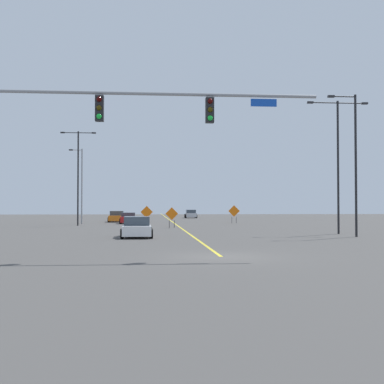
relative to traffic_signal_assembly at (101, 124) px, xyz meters
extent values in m
plane|color=#4C4947|center=(4.93, 0.01, -5.43)|extent=(200.18, 200.18, 0.00)
cube|color=yellow|center=(4.93, 55.62, -5.43)|extent=(0.16, 111.21, 0.01)
cylinder|color=gray|center=(2.19, 0.01, 1.28)|extent=(13.58, 0.14, 0.14)
cube|color=black|center=(-0.07, 0.01, 0.64)|extent=(0.34, 0.32, 1.05)
sphere|color=#3A0503|center=(-0.07, -0.16, 0.99)|extent=(0.22, 0.22, 0.22)
sphere|color=#3C3106|center=(-0.07, -0.16, 0.64)|extent=(0.22, 0.22, 0.22)
sphere|color=green|center=(-0.07, -0.16, 0.29)|extent=(0.22, 0.22, 0.22)
cube|color=black|center=(4.45, 0.01, 0.64)|extent=(0.34, 0.32, 1.05)
sphere|color=#3A0503|center=(4.45, -0.16, 0.99)|extent=(0.22, 0.22, 0.22)
sphere|color=#3C3106|center=(4.45, -0.16, 0.64)|extent=(0.22, 0.22, 0.22)
sphere|color=green|center=(4.45, -0.16, 0.29)|extent=(0.22, 0.22, 0.22)
cube|color=#1447B7|center=(6.73, 0.01, 0.99)|extent=(1.10, 0.03, 0.32)
cylinder|color=black|center=(16.01, 15.93, -0.46)|extent=(0.16, 0.16, 9.95)
cylinder|color=black|center=(14.96, 15.93, 4.37)|extent=(2.10, 0.08, 0.08)
cube|color=#262628|center=(13.92, 15.93, 4.37)|extent=(0.44, 0.24, 0.14)
cylinder|color=black|center=(17.06, 15.93, 4.37)|extent=(2.10, 0.08, 0.08)
cube|color=#262628|center=(18.11, 15.93, 4.37)|extent=(0.44, 0.24, 0.14)
cylinder|color=black|center=(-5.49, 33.04, -0.48)|extent=(0.16, 0.16, 9.90)
cylinder|color=black|center=(-6.30, 33.04, 4.32)|extent=(1.62, 0.08, 0.08)
cube|color=#262628|center=(-7.11, 33.04, 4.32)|extent=(0.44, 0.24, 0.14)
cylinder|color=black|center=(-4.69, 33.04, 4.32)|extent=(1.62, 0.08, 0.08)
cube|color=#262628|center=(-3.88, 33.04, 4.32)|extent=(0.44, 0.24, 0.14)
cylinder|color=gray|center=(-5.85, 38.81, -1.08)|extent=(0.16, 0.16, 8.71)
cylinder|color=gray|center=(-6.49, 38.81, 3.13)|extent=(1.27, 0.08, 0.08)
cube|color=#262628|center=(-7.12, 38.81, 3.13)|extent=(0.44, 0.24, 0.14)
cylinder|color=black|center=(15.93, 12.47, -0.60)|extent=(0.16, 0.16, 9.67)
cylinder|color=black|center=(15.08, 12.47, 4.08)|extent=(1.69, 0.08, 0.08)
cube|color=#262628|center=(14.24, 12.47, 4.08)|extent=(0.44, 0.24, 0.14)
cube|color=orange|center=(1.68, 34.89, -4.04)|extent=(1.34, 0.18, 1.34)
cylinder|color=black|center=(1.42, 34.86, -5.08)|extent=(0.05, 0.05, 0.71)
cylinder|color=black|center=(1.94, 34.91, -5.08)|extent=(0.05, 0.05, 0.71)
cube|color=orange|center=(12.14, 39.59, -3.99)|extent=(1.39, 0.04, 1.39)
cylinder|color=black|center=(11.87, 39.59, -5.07)|extent=(0.05, 0.05, 0.73)
cylinder|color=black|center=(12.41, 39.59, -5.07)|extent=(0.05, 0.05, 0.73)
cube|color=orange|center=(4.08, 27.00, -4.10)|extent=(1.21, 0.18, 1.21)
cylinder|color=black|center=(3.84, 27.03, -5.08)|extent=(0.05, 0.05, 0.71)
cylinder|color=black|center=(4.31, 26.97, -5.08)|extent=(0.05, 0.05, 0.71)
cube|color=#B7BABF|center=(8.94, 64.59, -4.93)|extent=(1.80, 3.84, 0.68)
cube|color=#333D47|center=(8.94, 64.40, -4.32)|extent=(1.60, 2.14, 0.55)
cylinder|color=black|center=(9.83, 65.92, -5.11)|extent=(0.23, 0.64, 0.64)
cylinder|color=black|center=(8.08, 65.94, -5.11)|extent=(0.23, 0.64, 0.64)
cylinder|color=black|center=(9.80, 63.24, -5.11)|extent=(0.23, 0.64, 0.64)
cylinder|color=black|center=(8.05, 63.26, -5.11)|extent=(0.23, 0.64, 0.64)
cube|color=white|center=(1.13, 13.22, -4.96)|extent=(1.94, 4.34, 0.64)
cube|color=#333D47|center=(1.13, 13.44, -4.35)|extent=(1.71, 2.52, 0.58)
cylinder|color=black|center=(0.24, 11.70, -5.11)|extent=(0.23, 0.64, 0.64)
cylinder|color=black|center=(2.09, 11.74, -5.11)|extent=(0.23, 0.64, 0.64)
cylinder|color=black|center=(0.18, 14.71, -5.11)|extent=(0.23, 0.64, 0.64)
cylinder|color=black|center=(2.02, 14.75, -5.11)|extent=(0.23, 0.64, 0.64)
cube|color=red|center=(-0.48, 38.92, -4.94)|extent=(1.81, 4.08, 0.67)
cube|color=#333D47|center=(-0.49, 39.12, -4.38)|extent=(1.60, 2.08, 0.46)
cylinder|color=black|center=(-1.32, 37.49, -5.11)|extent=(0.23, 0.64, 0.64)
cylinder|color=black|center=(0.41, 37.52, -5.11)|extent=(0.23, 0.64, 0.64)
cylinder|color=black|center=(-1.38, 40.32, -5.11)|extent=(0.23, 0.64, 0.64)
cylinder|color=black|center=(0.36, 40.35, -5.11)|extent=(0.23, 0.64, 0.64)
cube|color=orange|center=(-2.18, 45.05, -4.93)|extent=(1.89, 4.58, 0.68)
cube|color=#333D47|center=(-2.18, 45.28, -4.31)|extent=(1.70, 2.42, 0.56)
cylinder|color=black|center=(-3.13, 43.46, -5.11)|extent=(0.22, 0.64, 0.64)
cylinder|color=black|center=(-1.25, 43.45, -5.11)|extent=(0.22, 0.64, 0.64)
cylinder|color=black|center=(-3.11, 46.66, -5.11)|extent=(0.22, 0.64, 0.64)
cylinder|color=black|center=(-1.24, 46.65, -5.11)|extent=(0.22, 0.64, 0.64)
camera|label=1|loc=(1.96, -20.79, -3.31)|focal=47.45mm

